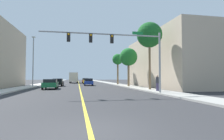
% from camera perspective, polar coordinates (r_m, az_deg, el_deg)
% --- Properties ---
extents(ground, '(192.00, 192.00, 0.00)m').
position_cam_1_polar(ground, '(47.60, -10.42, -4.35)').
color(ground, '#2D2D30').
extents(sidewalk_left, '(2.61, 168.00, 0.15)m').
position_cam_1_polar(sidewalk_left, '(48.33, -20.92, -4.12)').
color(sidewalk_left, beige).
rests_on(sidewalk_left, ground).
extents(sidewalk_right, '(2.61, 168.00, 0.15)m').
position_cam_1_polar(sidewalk_right, '(48.47, 0.06, -4.27)').
color(sidewalk_right, '#9E9B93').
rests_on(sidewalk_right, ground).
extents(lane_marking_center, '(0.16, 144.00, 0.01)m').
position_cam_1_polar(lane_marking_center, '(47.59, -10.42, -4.35)').
color(lane_marking_center, yellow).
rests_on(lane_marking_center, ground).
extents(building_right_near, '(16.33, 21.87, 9.02)m').
position_cam_1_polar(building_right_near, '(35.83, 22.99, 2.36)').
color(building_right_near, tan).
rests_on(building_right_near, ground).
extents(traffic_signal_mast, '(11.86, 0.36, 6.12)m').
position_cam_1_polar(traffic_signal_mast, '(17.97, 2.66, 7.76)').
color(traffic_signal_mast, gray).
rests_on(traffic_signal_mast, sidewalk_right).
extents(street_lamp, '(0.56, 0.28, 8.70)m').
position_cam_1_polar(street_lamp, '(34.46, -23.58, 3.25)').
color(street_lamp, gray).
rests_on(street_lamp, sidewalk_left).
extents(palm_near, '(3.29, 3.29, 8.71)m').
position_cam_1_polar(palm_near, '(24.47, 11.70, 10.64)').
color(palm_near, brown).
rests_on(palm_near, sidewalk_right).
extents(palm_mid, '(3.13, 3.13, 6.72)m').
position_cam_1_polar(palm_mid, '(32.19, 5.20, 4.02)').
color(palm_mid, brown).
rests_on(palm_mid, sidewalk_right).
extents(palm_far, '(2.42, 2.42, 6.83)m').
position_cam_1_polar(palm_far, '(40.65, 1.82, 3.21)').
color(palm_far, brown).
rests_on(palm_far, sidewalk_right).
extents(car_blue, '(1.93, 4.33, 1.48)m').
position_cam_1_polar(car_blue, '(38.02, -7.39, -3.73)').
color(car_blue, '#1E389E').
rests_on(car_blue, ground).
extents(car_black, '(1.97, 4.10, 1.47)m').
position_cam_1_polar(car_black, '(36.36, -16.67, -3.72)').
color(car_black, black).
rests_on(car_black, ground).
extents(car_yellow, '(1.85, 4.05, 1.43)m').
position_cam_1_polar(car_yellow, '(46.59, -7.94, -3.50)').
color(car_yellow, gold).
rests_on(car_yellow, ground).
extents(car_green, '(2.05, 4.27, 1.43)m').
position_cam_1_polar(car_green, '(27.76, -18.80, -4.15)').
color(car_green, '#196638').
rests_on(car_green, ground).
extents(car_red, '(1.89, 4.10, 1.47)m').
position_cam_1_polar(car_red, '(57.43, -8.47, -3.28)').
color(car_red, red).
rests_on(car_red, ground).
extents(delivery_truck, '(2.59, 8.98, 3.11)m').
position_cam_1_polar(delivery_truck, '(56.54, -11.90, -2.34)').
color(delivery_truck, '#194799').
rests_on(delivery_truck, ground).
extents(pedestrian, '(0.38, 0.38, 1.80)m').
position_cam_1_polar(pedestrian, '(21.29, 14.12, -3.96)').
color(pedestrian, '#3F3859').
rests_on(pedestrian, sidewalk_right).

